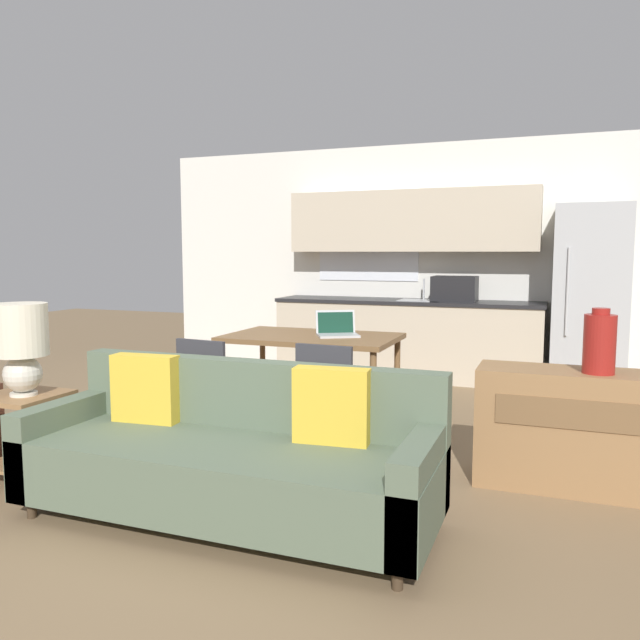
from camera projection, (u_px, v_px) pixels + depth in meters
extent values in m
plane|color=#7F6647|center=(218.00, 529.00, 3.26)|extent=(20.00, 20.00, 0.00)
cube|color=silver|center=(414.00, 260.00, 7.41)|extent=(6.40, 0.06, 2.70)
cube|color=white|center=(368.00, 234.00, 7.54)|extent=(1.25, 0.01, 1.13)
cube|color=beige|center=(406.00, 340.00, 7.19)|extent=(3.00, 0.62, 0.86)
cube|color=#232326|center=(407.00, 302.00, 7.15)|extent=(3.03, 0.65, 0.04)
cube|color=#B2B5B7|center=(421.00, 300.00, 7.04)|extent=(0.48, 0.36, 0.01)
cylinder|color=#B7BABC|center=(424.00, 289.00, 7.18)|extent=(0.02, 0.02, 0.24)
cube|color=beige|center=(411.00, 221.00, 7.18)|extent=(2.85, 0.34, 0.70)
cube|color=black|center=(455.00, 289.00, 6.89)|extent=(0.48, 0.36, 0.28)
cube|color=#B7BABC|center=(589.00, 299.00, 6.39)|extent=(0.71, 0.72, 1.92)
cylinder|color=silver|center=(567.00, 292.00, 6.10)|extent=(0.02, 0.02, 0.87)
cube|color=brown|center=(312.00, 338.00, 5.03)|extent=(1.36, 0.84, 0.04)
cylinder|color=brown|center=(223.00, 388.00, 4.95)|extent=(0.05, 0.05, 0.74)
cylinder|color=brown|center=(373.00, 401.00, 4.51)|extent=(0.05, 0.05, 0.74)
cylinder|color=brown|center=(263.00, 372.00, 5.63)|extent=(0.05, 0.05, 0.74)
cylinder|color=brown|center=(397.00, 382.00, 5.19)|extent=(0.05, 0.05, 0.74)
cylinder|color=#3D2D1E|center=(32.00, 509.00, 3.40)|extent=(0.05, 0.05, 0.10)
cylinder|color=#3D2D1E|center=(397.00, 578.00, 2.67)|extent=(0.05, 0.05, 0.10)
cylinder|color=#3D2D1E|center=(110.00, 470.00, 3.99)|extent=(0.05, 0.05, 0.10)
cylinder|color=#3D2D1E|center=(427.00, 519.00, 3.27)|extent=(0.05, 0.05, 0.10)
cube|color=#566651|center=(225.00, 474.00, 3.31)|extent=(2.24, 0.80, 0.34)
cube|color=#566651|center=(253.00, 423.00, 3.60)|extent=(2.24, 0.14, 0.73)
cube|color=#566651|center=(68.00, 440.00, 3.67)|extent=(0.14, 0.80, 0.48)
cube|color=#566651|center=(421.00, 488.00, 2.93)|extent=(0.14, 0.80, 0.48)
cube|color=gold|center=(145.00, 388.00, 3.68)|extent=(0.41, 0.15, 0.40)
cube|color=gold|center=(331.00, 406.00, 3.27)|extent=(0.41, 0.16, 0.40)
cube|color=olive|center=(23.00, 396.00, 3.89)|extent=(0.46, 0.46, 0.03)
cube|color=olive|center=(26.00, 462.00, 3.93)|extent=(0.41, 0.41, 0.02)
cube|color=#232326|center=(24.00, 454.00, 3.65)|extent=(0.03, 0.03, 0.53)
cube|color=#232326|center=(26.00, 428.00, 4.18)|extent=(0.03, 0.03, 0.53)
cube|color=#232326|center=(76.00, 435.00, 4.04)|extent=(0.03, 0.03, 0.53)
cylinder|color=silver|center=(24.00, 394.00, 3.85)|extent=(0.16, 0.16, 0.02)
sphere|color=silver|center=(23.00, 374.00, 3.84)|extent=(0.23, 0.23, 0.23)
cylinder|color=beige|center=(20.00, 330.00, 3.81)|extent=(0.32, 0.32, 0.32)
cube|color=olive|center=(584.00, 431.00, 3.77)|extent=(1.26, 0.41, 0.73)
cube|color=brown|center=(587.00, 416.00, 3.56)|extent=(1.01, 0.01, 0.18)
cylinder|color=maroon|center=(599.00, 344.00, 3.65)|extent=(0.18, 0.18, 0.35)
cylinder|color=maroon|center=(601.00, 311.00, 3.63)|extent=(0.10, 0.10, 0.04)
cube|color=#38383D|center=(335.00, 397.00, 4.29)|extent=(0.44, 0.44, 0.04)
cube|color=#38383D|center=(324.00, 373.00, 4.09)|extent=(0.40, 0.05, 0.37)
cylinder|color=black|center=(366.00, 427.00, 4.40)|extent=(0.03, 0.03, 0.43)
cylinder|color=black|center=(322.00, 422.00, 4.54)|extent=(0.03, 0.03, 0.43)
cylinder|color=black|center=(349.00, 440.00, 4.09)|extent=(0.03, 0.03, 0.43)
cylinder|color=black|center=(302.00, 434.00, 4.23)|extent=(0.03, 0.03, 0.43)
cube|color=#38383D|center=(218.00, 390.00, 4.52)|extent=(0.46, 0.46, 0.04)
cube|color=#38383D|center=(201.00, 367.00, 4.32)|extent=(0.40, 0.07, 0.37)
cylinder|color=black|center=(251.00, 419.00, 4.62)|extent=(0.03, 0.03, 0.43)
cylinder|color=black|center=(213.00, 414.00, 4.77)|extent=(0.03, 0.03, 0.43)
cylinder|color=black|center=(224.00, 430.00, 4.32)|extent=(0.03, 0.03, 0.43)
cylinder|color=black|center=(185.00, 424.00, 4.47)|extent=(0.03, 0.03, 0.43)
cube|color=#B7BABC|center=(338.00, 335.00, 4.95)|extent=(0.39, 0.35, 0.02)
cube|color=#B7BABC|center=(335.00, 322.00, 5.06)|extent=(0.30, 0.21, 0.20)
cube|color=#143828|center=(336.00, 322.00, 5.05)|extent=(0.27, 0.18, 0.17)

